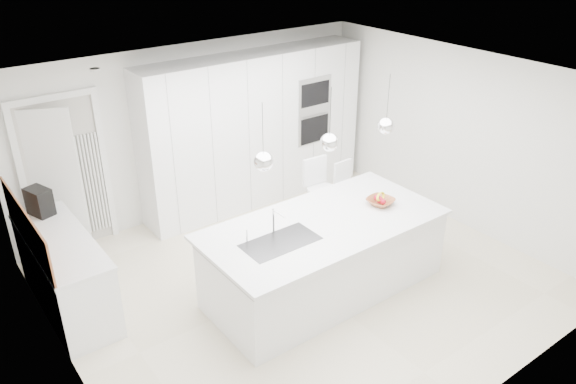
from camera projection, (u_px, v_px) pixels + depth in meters
floor at (302, 280)px, 6.95m from camera, size 5.50×5.50×0.00m
wall_back at (198, 129)px, 8.19m from camera, size 5.50×0.00×5.50m
wall_left at (58, 273)px, 4.92m from camera, size 0.00×5.00×5.00m
ceiling at (305, 82)px, 5.84m from camera, size 5.50×5.50×0.00m
tall_cabinets at (255, 130)px, 8.45m from camera, size 3.60×0.60×2.30m
oven_stack at (315, 111)px, 8.62m from camera, size 0.62×0.04×1.05m
doorway_frame at (66, 177)px, 7.22m from camera, size 1.11×0.08×2.13m
hallway_door at (48, 185)px, 7.06m from camera, size 0.76×0.38×2.00m
radiator at (93, 184)px, 7.46m from camera, size 0.32×0.04×1.40m
left_base_cabinets at (66, 275)px, 6.31m from camera, size 0.60×1.80×0.86m
left_worktop at (59, 241)px, 6.11m from camera, size 0.62×1.82×0.04m
oak_backsplash at (26, 227)px, 5.83m from camera, size 0.02×1.80×0.50m
island_base at (325, 259)px, 6.60m from camera, size 2.80×1.20×0.86m
island_worktop at (324, 224)px, 6.44m from camera, size 2.84×1.40×0.04m
island_sink at (281, 248)px, 6.08m from camera, size 0.84×0.44×0.18m
island_tap at (273, 221)px, 6.15m from camera, size 0.02×0.02×0.30m
pendant_left at (263, 161)px, 5.49m from camera, size 0.20×0.20×0.20m
pendant_mid at (329, 142)px, 5.94m from camera, size 0.20×0.20×0.20m
pendant_right at (386, 126)px, 6.40m from camera, size 0.20×0.20×0.20m
fruit_bowl at (380, 202)px, 6.80m from camera, size 0.38×0.38×0.08m
espresso_machine at (39, 202)px, 6.54m from camera, size 0.28×0.35×0.33m
bar_stool_left at (321, 201)px, 7.59m from camera, size 0.42×0.56×1.16m
bar_stool_right at (348, 197)px, 7.86m from camera, size 0.36×0.48×1.00m
apple_a at (377, 198)px, 6.83m from camera, size 0.08×0.08×0.08m
apple_b at (380, 200)px, 6.77m from camera, size 0.09×0.09×0.09m
apple_c at (383, 202)px, 6.74m from camera, size 0.07×0.07×0.07m
banana_bunch at (381, 197)px, 6.77m from camera, size 0.22×0.16×0.20m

